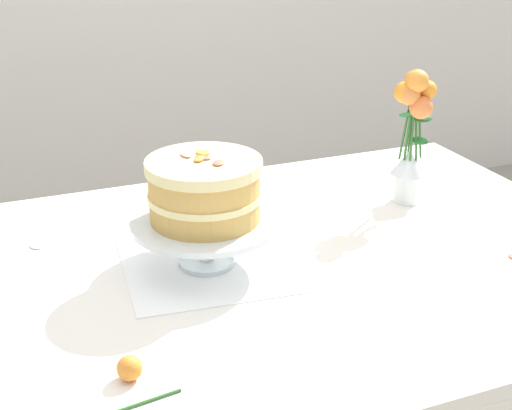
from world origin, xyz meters
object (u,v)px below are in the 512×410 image
at_px(dining_table, 291,301).
at_px(cake_stand, 206,227).
at_px(flower_vase, 412,132).
at_px(layer_cake, 204,189).
at_px(fallen_rose, 130,369).

distance_m(dining_table, cake_stand, 0.24).
bearing_deg(dining_table, flower_vase, 25.13).
relative_size(dining_table, layer_cake, 6.37).
bearing_deg(cake_stand, fallen_rose, -125.84).
height_order(cake_stand, layer_cake, layer_cake).
bearing_deg(flower_vase, fallen_rose, -150.35).
bearing_deg(flower_vase, layer_cake, -166.65).
distance_m(cake_stand, fallen_rose, 0.38).
relative_size(dining_table, cake_stand, 4.83).
xyz_separation_m(dining_table, cake_stand, (-0.16, 0.05, 0.17)).
bearing_deg(dining_table, fallen_rose, -146.26).
bearing_deg(cake_stand, dining_table, -16.63).
bearing_deg(cake_stand, flower_vase, 13.35).
distance_m(dining_table, fallen_rose, 0.47).
height_order(cake_stand, fallen_rose, cake_stand).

